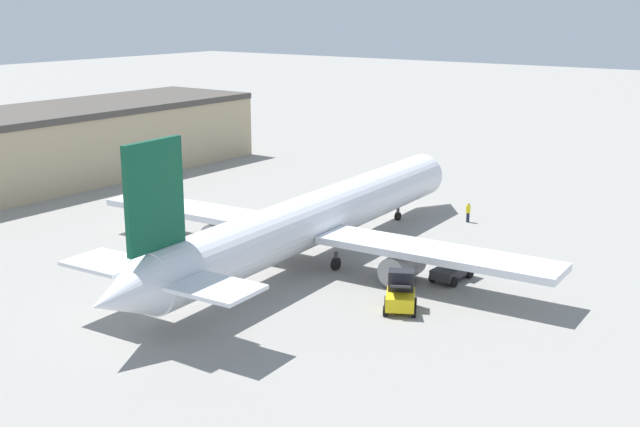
{
  "coord_description": "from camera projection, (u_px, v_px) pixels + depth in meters",
  "views": [
    {
      "loc": [
        -47.13,
        -34.16,
        18.69
      ],
      "look_at": [
        0.0,
        0.0,
        3.47
      ],
      "focal_mm": 45.0,
      "sensor_mm": 36.0,
      "label": 1
    }
  ],
  "objects": [
    {
      "name": "ground_plane",
      "position": [
        320.0,
        257.0,
        61.04
      ],
      "size": [
        400.0,
        400.0,
        0.0
      ],
      "primitive_type": "plane",
      "color": "gray"
    },
    {
      "name": "belt_loader_truck",
      "position": [
        401.0,
        293.0,
        50.29
      ],
      "size": [
        3.06,
        2.93,
        2.46
      ],
      "rotation": [
        0.0,
        0.0,
        0.49
      ],
      "color": "yellow",
      "rests_on": "ground_plane"
    },
    {
      "name": "baggage_tug",
      "position": [
        454.0,
        267.0,
        56.08
      ],
      "size": [
        3.47,
        2.01,
        1.9
      ],
      "rotation": [
        0.0,
        0.0,
        -0.04
      ],
      "color": "#2D2D33",
      "rests_on": "ground_plane"
    },
    {
      "name": "airplane",
      "position": [
        313.0,
        220.0,
        59.41
      ],
      "size": [
        43.64,
        37.9,
        11.46
      ],
      "rotation": [
        0.0,
        0.0,
        0.06
      ],
      "color": "silver",
      "rests_on": "ground_plane"
    },
    {
      "name": "ground_crew_worker",
      "position": [
        468.0,
        212.0,
        70.73
      ],
      "size": [
        0.39,
        0.39,
        1.78
      ],
      "rotation": [
        0.0,
        0.0,
        2.04
      ],
      "color": "#1E2338",
      "rests_on": "ground_plane"
    }
  ]
}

